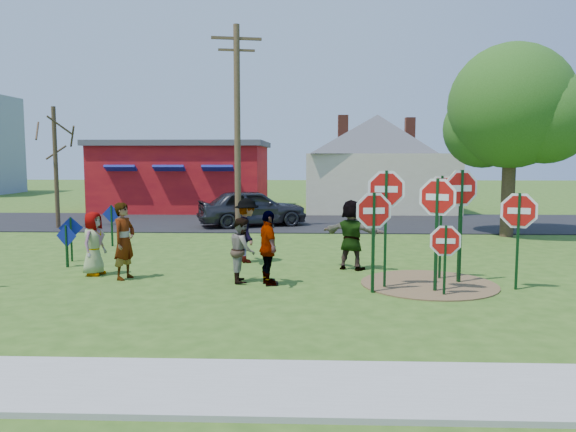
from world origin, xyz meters
The scene contains 26 objects.
ground centered at (0.00, 0.00, 0.00)m, with size 120.00×120.00×0.00m, color #2F5117.
sidewalk centered at (0.00, -7.20, 0.04)m, with size 22.00×1.80×0.08m, color #9E9E99.
road centered at (0.00, 11.50, 0.02)m, with size 120.00×7.50×0.04m, color black.
dirt_patch centered at (4.50, -1.00, 0.01)m, with size 3.20×3.20×0.03m, color brown.
red_building centered at (-5.50, 17.99, 1.97)m, with size 9.40×7.69×3.90m.
cream_house centered at (5.50, 18.00, 2.92)m, with size 9.40×9.40×6.50m.
stop_sign_a centered at (3.08, -1.83, 1.64)m, with size 1.09×0.19×2.39m.
stop_sign_b centered at (4.88, -0.40, 1.95)m, with size 1.02×0.08×2.70m.
stop_sign_c centered at (4.49, -1.70, 1.88)m, with size 1.02×0.56×2.70m.
stop_sign_d centered at (5.25, -0.80, 2.06)m, with size 1.13×0.40×2.87m.
stop_sign_e centered at (4.60, -2.07, 1.11)m, with size 0.93×0.07×1.67m.
stop_sign_f centered at (6.39, -1.40, 1.65)m, with size 1.07×0.32×2.36m.
stop_sign_g centered at (3.41, -1.36, 2.00)m, with size 1.16×0.18×2.87m.
blue_diamond_b centered at (-4.98, 0.77, 0.73)m, with size 0.62×0.18×1.19m.
blue_diamond_c centered at (-5.22, 1.63, 0.81)m, with size 0.63×0.24×1.31m.
blue_diamond_d centered at (-5.01, 4.42, 0.88)m, with size 0.63×0.06×1.41m.
person_a centered at (-3.84, -0.22, 0.82)m, with size 0.80×0.52×1.63m, color #415D96.
person_b centered at (-2.90, -0.64, 0.95)m, with size 0.69×0.46×1.90m, color teal.
person_c centered at (0.05, -0.84, 0.78)m, with size 0.76×0.59×1.57m, color brown.
person_d centered at (-0.12, 1.69, 0.92)m, with size 1.19×0.68×1.84m, color #35353A.
person_e centered at (0.70, -1.18, 0.88)m, with size 1.04×0.43×1.77m, color #583061.
person_f centered at (2.80, 0.76, 0.94)m, with size 1.75×0.56×1.89m, color #1C4828.
suv centered at (-0.81, 10.00, 0.84)m, with size 1.88×4.68×1.59m, color #2D2D31.
utility_pole centered at (-1.29, 8.87, 4.37)m, with size 2.01×0.52×8.31m.
leafy_tree centered at (9.31, 7.33, 4.66)m, with size 5.09×4.64×7.23m.
bare_tree_west centered at (-8.96, 9.02, 3.30)m, with size 1.80×1.80×5.11m.
Camera 1 is at (1.65, -14.17, 3.01)m, focal length 35.00 mm.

